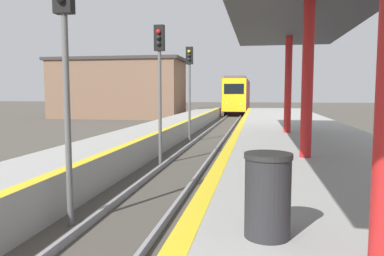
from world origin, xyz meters
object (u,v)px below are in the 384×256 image
Objects in this scene: train at (238,95)px; signal_mid at (160,69)px; trash_bin at (268,195)px; signal_near at (65,48)px; signal_far at (189,76)px.

signal_mid reaches higher than train.
signal_mid reaches higher than trash_bin.
signal_mid is at bearing 88.74° from signal_near.
signal_mid is 1.00× the size of signal_far.
signal_near and signal_mid have the same top height.
train is 41.75m from signal_near.
trash_bin is at bearing -67.67° from signal_mid.
trash_bin is at bearing -32.11° from signal_near.
train is 44.14m from trash_bin.
signal_near is at bearing -90.25° from signal_far.
signal_near is 1.00× the size of signal_far.
train is at bearing 88.43° from signal_mid.
trash_bin is (3.67, -15.14, -2.02)m from signal_far.
signal_mid and signal_far have the same top height.
train is 3.44× the size of signal_far.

